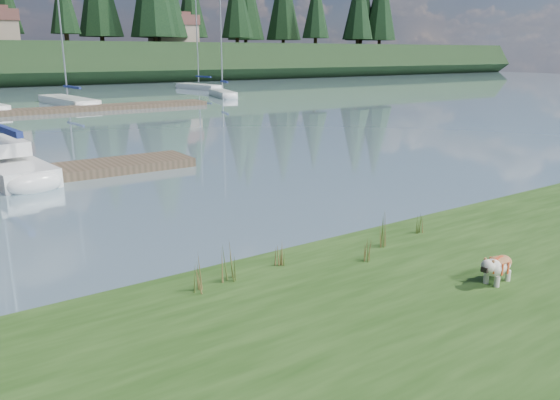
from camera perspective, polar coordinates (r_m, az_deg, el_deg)
bulldog at (r=9.46m, az=21.79°, el=-6.34°), size 0.80×0.39×0.47m
dock_far at (r=40.16m, az=-25.37°, el=8.33°), size 26.00×2.20×0.30m
sailboat_bg_3 at (r=46.81m, az=-21.62°, el=9.70°), size 2.83×9.64×13.78m
sailboat_bg_4 at (r=51.57m, az=-6.18°, el=11.08°), size 2.98×6.75×9.94m
sailboat_bg_5 at (r=62.25m, az=-8.83°, el=11.67°), size 2.62×7.83×11.03m
weed_0 at (r=8.87m, az=-5.44°, el=-6.72°), size 0.17×0.14×0.70m
weed_1 at (r=9.53m, az=0.09°, el=-5.73°), size 0.17×0.14×0.45m
weed_2 at (r=10.53m, az=10.71°, el=-3.28°), size 0.17×0.14×0.72m
weed_3 at (r=8.54m, az=-8.60°, el=-7.84°), size 0.17×0.14×0.65m
weed_4 at (r=9.84m, az=9.19°, el=-5.22°), size 0.17×0.14×0.46m
weed_5 at (r=11.50m, az=14.19°, el=-2.28°), size 0.17×0.14×0.54m
mud_lip at (r=9.76m, az=-5.47°, el=-8.25°), size 60.00×0.50×0.14m
conifer_8 at (r=97.04m, az=3.78°, el=19.62°), size 4.62×4.62×11.77m
conifer_9 at (r=107.78m, az=8.56°, el=19.77°), size 5.94×5.94×14.62m
house_2 at (r=85.70m, az=-11.11°, el=17.17°), size 6.30×5.30×4.65m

